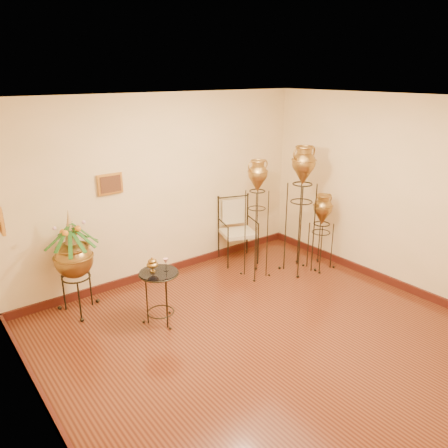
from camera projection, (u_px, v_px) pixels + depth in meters
ground at (273, 343)px, 5.21m from camera, size 5.00×5.00×0.00m
room_shell at (279, 205)px, 4.64m from camera, size 5.02×5.02×2.81m
amphora_tall at (257, 218)px, 6.65m from camera, size 0.42×0.42×1.88m
amphora_mid at (301, 209)px, 6.81m from camera, size 0.54×0.54×2.05m
amphora_short at (321, 231)px, 7.05m from camera, size 0.50×0.50×1.27m
planter_urn at (73, 255)px, 5.66m from camera, size 1.03×1.03×1.47m
armchair at (238, 230)px, 7.33m from camera, size 0.76×0.74×1.09m
side_table at (160, 296)px, 5.54m from camera, size 0.61×0.61×0.90m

